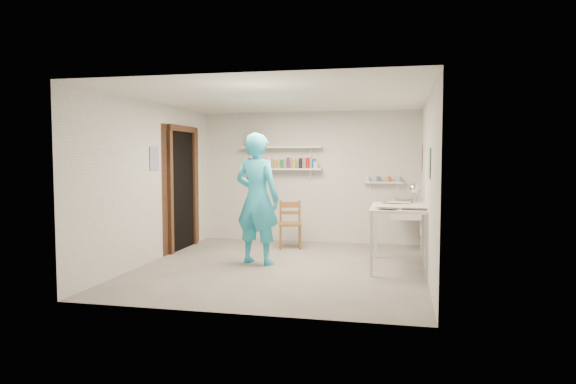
% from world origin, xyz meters
% --- Properties ---
extents(floor, '(4.00, 4.50, 0.02)m').
position_xyz_m(floor, '(0.00, 0.00, -0.01)').
color(floor, slate).
rests_on(floor, ground).
extents(ceiling, '(4.00, 4.50, 0.02)m').
position_xyz_m(ceiling, '(0.00, 0.00, 2.41)').
color(ceiling, silver).
rests_on(ceiling, wall_back).
extents(wall_back, '(4.00, 0.02, 2.40)m').
position_xyz_m(wall_back, '(0.00, 2.26, 1.20)').
color(wall_back, silver).
rests_on(wall_back, ground).
extents(wall_front, '(4.00, 0.02, 2.40)m').
position_xyz_m(wall_front, '(0.00, -2.26, 1.20)').
color(wall_front, silver).
rests_on(wall_front, ground).
extents(wall_left, '(0.02, 4.50, 2.40)m').
position_xyz_m(wall_left, '(-2.01, 0.00, 1.20)').
color(wall_left, silver).
rests_on(wall_left, ground).
extents(wall_right, '(0.02, 4.50, 2.40)m').
position_xyz_m(wall_right, '(2.01, 0.00, 1.20)').
color(wall_right, silver).
rests_on(wall_right, ground).
extents(doorway_recess, '(0.02, 0.90, 2.00)m').
position_xyz_m(doorway_recess, '(-1.99, 1.05, 1.00)').
color(doorway_recess, black).
rests_on(doorway_recess, wall_left).
extents(corridor_box, '(1.40, 1.50, 2.10)m').
position_xyz_m(corridor_box, '(-2.70, 1.05, 1.05)').
color(corridor_box, brown).
rests_on(corridor_box, ground).
extents(door_lintel, '(0.06, 1.05, 0.10)m').
position_xyz_m(door_lintel, '(-1.97, 1.05, 2.05)').
color(door_lintel, brown).
rests_on(door_lintel, wall_left).
extents(door_jamb_near, '(0.06, 0.10, 2.00)m').
position_xyz_m(door_jamb_near, '(-1.97, 0.55, 1.00)').
color(door_jamb_near, brown).
rests_on(door_jamb_near, ground).
extents(door_jamb_far, '(0.06, 0.10, 2.00)m').
position_xyz_m(door_jamb_far, '(-1.97, 1.55, 1.00)').
color(door_jamb_far, brown).
rests_on(door_jamb_far, ground).
extents(shelf_lower, '(1.50, 0.22, 0.03)m').
position_xyz_m(shelf_lower, '(-0.50, 2.13, 1.35)').
color(shelf_lower, white).
rests_on(shelf_lower, wall_back).
extents(shelf_upper, '(1.50, 0.22, 0.03)m').
position_xyz_m(shelf_upper, '(-0.50, 2.13, 1.75)').
color(shelf_upper, white).
rests_on(shelf_upper, wall_back).
extents(ledge_shelf, '(0.70, 0.14, 0.03)m').
position_xyz_m(ledge_shelf, '(1.35, 2.17, 1.12)').
color(ledge_shelf, white).
rests_on(ledge_shelf, wall_back).
extents(poster_left, '(0.01, 0.28, 0.36)m').
position_xyz_m(poster_left, '(-1.99, 0.05, 1.55)').
color(poster_left, '#334C7F').
rests_on(poster_left, wall_left).
extents(poster_right_a, '(0.01, 0.34, 0.42)m').
position_xyz_m(poster_right_a, '(1.99, 1.80, 1.55)').
color(poster_right_a, '#995933').
rests_on(poster_right_a, wall_right).
extents(poster_right_b, '(0.01, 0.30, 0.38)m').
position_xyz_m(poster_right_b, '(1.99, -0.55, 1.50)').
color(poster_right_b, '#3F724C').
rests_on(poster_right_b, wall_right).
extents(belfast_sink, '(0.48, 0.60, 0.30)m').
position_xyz_m(belfast_sink, '(1.75, 1.70, 0.70)').
color(belfast_sink, white).
rests_on(belfast_sink, wall_right).
extents(man, '(0.80, 0.63, 1.92)m').
position_xyz_m(man, '(-0.41, 0.14, 0.96)').
color(man, '#2AB2D5').
rests_on(man, ground).
extents(wall_clock, '(0.34, 0.13, 0.35)m').
position_xyz_m(wall_clock, '(-0.46, 0.35, 1.28)').
color(wall_clock, '#F4E5A6').
rests_on(wall_clock, man).
extents(wooden_chair, '(0.46, 0.45, 0.84)m').
position_xyz_m(wooden_chair, '(-0.20, 1.47, 0.42)').
color(wooden_chair, brown).
rests_on(wooden_chair, ground).
extents(work_table, '(0.79, 1.32, 0.88)m').
position_xyz_m(work_table, '(1.64, 0.29, 0.44)').
color(work_table, white).
rests_on(work_table, ground).
extents(desk_lamp, '(0.16, 0.16, 0.16)m').
position_xyz_m(desk_lamp, '(1.86, 0.81, 1.10)').
color(desk_lamp, silver).
rests_on(desk_lamp, work_table).
extents(spray_cans, '(1.34, 0.06, 0.17)m').
position_xyz_m(spray_cans, '(-0.50, 2.13, 1.45)').
color(spray_cans, black).
rests_on(spray_cans, shelf_lower).
extents(book_stack, '(0.30, 0.14, 0.20)m').
position_xyz_m(book_stack, '(-1.04, 2.13, 1.86)').
color(book_stack, red).
rests_on(book_stack, shelf_upper).
extents(ledge_pots, '(0.48, 0.07, 0.09)m').
position_xyz_m(ledge_pots, '(1.35, 2.17, 1.18)').
color(ledge_pots, silver).
rests_on(ledge_pots, ledge_shelf).
extents(papers, '(0.30, 0.22, 0.03)m').
position_xyz_m(papers, '(1.64, 0.29, 0.89)').
color(papers, silver).
rests_on(papers, work_table).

